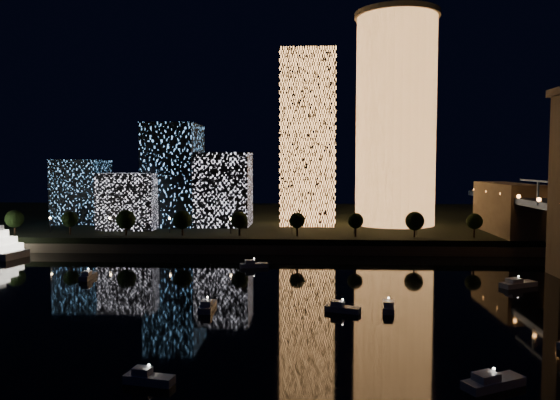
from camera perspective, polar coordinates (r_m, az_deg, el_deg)
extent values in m
plane|color=black|center=(103.34, 6.49, -13.13)|extent=(520.00, 520.00, 0.00)
cube|color=black|center=(260.18, 4.33, -2.24)|extent=(420.00, 160.00, 5.00)
cube|color=#6B5E4C|center=(183.00, 4.91, -5.15)|extent=(420.00, 6.00, 3.00)
cylinder|color=#FFA051|center=(228.42, 11.98, 7.93)|extent=(32.00, 32.00, 83.33)
cylinder|color=#6B5E4C|center=(235.38, 12.14, 18.35)|extent=(34.00, 34.00, 2.00)
cube|color=#FFA051|center=(225.03, 2.90, 6.41)|extent=(22.08, 22.08, 70.24)
cube|color=silver|center=(221.10, -6.21, 1.14)|extent=(23.88, 20.21, 29.39)
cube|color=#59A2F2|center=(227.17, -11.04, 2.63)|extent=(20.50, 26.64, 40.99)
cube|color=silver|center=(218.49, -15.30, -0.07)|extent=(21.31, 19.37, 21.31)
cube|color=#59A2F2|center=(245.45, -20.01, 0.88)|extent=(19.03, 20.93, 26.64)
cube|color=#6B5E4C|center=(211.87, 22.62, -1.48)|extent=(12.00, 40.00, 23.00)
cube|color=navy|center=(172.15, 25.61, 0.61)|extent=(0.50, 0.50, 7.00)
sphere|color=orange|center=(200.05, 22.16, 0.62)|extent=(1.20, 1.20, 1.20)
cube|color=silver|center=(80.58, -13.51, -17.77)|extent=(7.22, 3.51, 1.20)
cube|color=silver|center=(80.64, -14.20, -16.93)|extent=(2.72, 2.23, 1.00)
sphere|color=white|center=(79.86, -13.53, -16.43)|extent=(0.36, 0.36, 0.36)
cube|color=silver|center=(115.52, -7.58, -10.99)|extent=(2.63, 7.99, 1.20)
cube|color=silver|center=(114.11, -7.69, -10.61)|extent=(2.10, 2.81, 1.00)
sphere|color=white|center=(115.03, -7.59, -10.03)|extent=(0.36, 0.36, 0.36)
cube|color=silver|center=(152.28, -19.38, -7.54)|extent=(2.35, 7.23, 1.20)
cube|color=silver|center=(151.09, -19.55, -7.21)|extent=(1.89, 2.53, 1.00)
sphere|color=white|center=(151.91, -19.40, -6.80)|extent=(0.36, 0.36, 0.36)
cube|color=silver|center=(116.10, 11.26, -10.96)|extent=(3.40, 7.64, 1.20)
cube|color=silver|center=(114.75, 11.27, -10.57)|extent=(2.27, 2.83, 1.00)
sphere|color=white|center=(115.61, 11.28, -10.00)|extent=(0.36, 0.36, 0.36)
cube|color=silver|center=(146.77, 23.64, -8.08)|extent=(10.05, 7.13, 1.20)
cube|color=silver|center=(145.51, 23.26, -7.73)|extent=(4.16, 3.78, 1.00)
sphere|color=white|center=(146.38, 23.66, -7.31)|extent=(0.36, 0.36, 0.36)
cube|color=silver|center=(82.61, 21.41, -17.38)|extent=(9.37, 6.78, 1.20)
cube|color=silver|center=(81.30, 20.74, -16.89)|extent=(3.90, 3.56, 1.00)
sphere|color=white|center=(81.91, 21.45, -16.07)|extent=(0.36, 0.36, 0.36)
cube|color=silver|center=(113.43, 6.57, -11.26)|extent=(7.48, 4.57, 1.20)
cube|color=silver|center=(113.44, 6.05, -10.68)|extent=(2.98, 2.59, 1.00)
sphere|color=white|center=(112.92, 6.58, -10.28)|extent=(0.36, 0.36, 0.36)
cube|color=silver|center=(159.34, -2.72, -6.82)|extent=(8.48, 4.48, 1.20)
cube|color=silver|center=(158.97, -3.16, -6.45)|extent=(3.26, 2.73, 1.00)
sphere|color=white|center=(158.98, -2.73, -6.12)|extent=(0.36, 0.36, 0.36)
cylinder|color=black|center=(214.76, -25.97, -2.71)|extent=(0.70, 0.70, 4.00)
sphere|color=black|center=(214.41, -26.00, -1.78)|extent=(6.37, 6.37, 6.37)
cylinder|color=black|center=(205.85, -21.08, -2.85)|extent=(0.70, 0.70, 4.00)
sphere|color=black|center=(205.48, -21.11, -1.88)|extent=(5.59, 5.59, 5.59)
cylinder|color=black|center=(198.56, -15.80, -2.97)|extent=(0.70, 0.70, 4.00)
sphere|color=black|center=(198.18, -15.82, -1.97)|extent=(6.77, 6.77, 6.77)
cylinder|color=black|center=(193.08, -10.16, -3.08)|extent=(0.70, 0.70, 4.00)
sphere|color=black|center=(192.69, -10.17, -2.04)|extent=(6.52, 6.52, 6.52)
cylinder|color=black|center=(189.55, -4.25, -3.16)|extent=(0.70, 0.70, 4.00)
sphere|color=black|center=(189.16, -4.26, -2.10)|extent=(5.98, 5.98, 5.98)
cylinder|color=black|center=(188.10, 1.81, -3.20)|extent=(0.70, 0.70, 4.00)
sphere|color=black|center=(187.70, 1.81, -2.14)|extent=(5.44, 5.44, 5.44)
cylinder|color=black|center=(188.77, 7.90, -3.21)|extent=(0.70, 0.70, 4.00)
sphere|color=black|center=(188.37, 7.91, -2.15)|extent=(5.35, 5.35, 5.35)
cylinder|color=black|center=(191.54, 13.88, -3.19)|extent=(0.70, 0.70, 4.00)
sphere|color=black|center=(191.15, 13.90, -2.14)|extent=(6.49, 6.49, 6.49)
cylinder|color=black|center=(196.31, 19.63, -3.13)|extent=(0.70, 0.70, 4.00)
sphere|color=black|center=(195.93, 19.65, -2.11)|extent=(5.41, 5.41, 5.41)
cylinder|color=black|center=(215.41, -22.87, -2.47)|extent=(0.24, 0.24, 5.00)
sphere|color=#FFCC7F|center=(215.13, -22.89, -1.73)|extent=(0.70, 0.70, 0.70)
cylinder|color=black|center=(206.79, -17.37, -2.60)|extent=(0.24, 0.24, 5.00)
sphere|color=#FFCC7F|center=(206.50, -17.38, -1.82)|extent=(0.70, 0.70, 0.70)
cylinder|color=black|center=(200.23, -11.45, -2.70)|extent=(0.24, 0.24, 5.00)
sphere|color=#FFCC7F|center=(199.93, -11.46, -1.91)|extent=(0.70, 0.70, 0.70)
cylinder|color=black|center=(195.93, -5.20, -2.78)|extent=(0.24, 0.24, 5.00)
sphere|color=#FFCC7F|center=(195.62, -5.20, -1.97)|extent=(0.70, 0.70, 0.70)
cylinder|color=black|center=(194.05, 1.26, -2.83)|extent=(0.24, 0.24, 5.00)
sphere|color=#FFCC7F|center=(193.74, 1.26, -2.01)|extent=(0.70, 0.70, 0.70)
cylinder|color=black|center=(194.65, 7.75, -2.85)|extent=(0.24, 0.24, 5.00)
sphere|color=#FFCC7F|center=(194.34, 7.76, -2.03)|extent=(0.70, 0.70, 0.70)
cylinder|color=black|center=(197.71, 14.13, -2.83)|extent=(0.24, 0.24, 5.00)
sphere|color=#FFCC7F|center=(197.41, 14.14, -2.02)|extent=(0.70, 0.70, 0.70)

